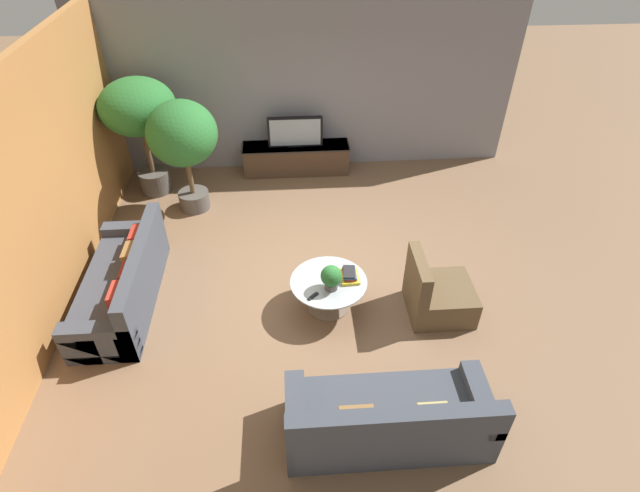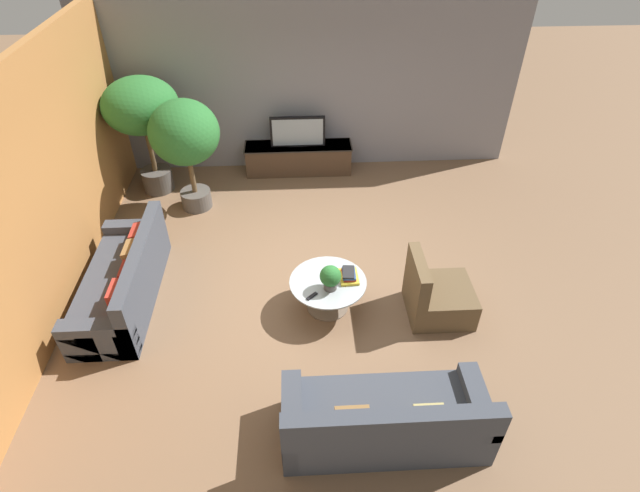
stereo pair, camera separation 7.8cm
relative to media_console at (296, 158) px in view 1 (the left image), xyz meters
name	(u,v)px [view 1 (the left image)]	position (x,y,z in m)	size (l,w,h in m)	color
ground_plane	(315,277)	(0.17, -2.94, -0.27)	(24.00, 24.00, 0.00)	brown
back_wall_stone	(303,85)	(0.17, 0.32, 1.23)	(7.40, 0.12, 3.00)	gray
side_wall_left	(45,187)	(-3.09, -2.74, 1.23)	(0.12, 7.40, 3.00)	#B2753D
media_console	(296,158)	(0.00, 0.00, 0.00)	(1.93, 0.50, 0.53)	#473323
television	(295,132)	(0.00, 0.00, 0.52)	(0.97, 0.13, 0.54)	black
coffee_table	(329,289)	(0.30, -3.53, 0.04)	(0.97, 0.97, 0.45)	#756656
couch_by_wall	(124,284)	(-2.34, -3.22, 0.01)	(0.84, 2.12, 0.84)	#3D424C
couch_near_entry	(389,420)	(0.75, -5.39, 0.01)	(2.03, 0.84, 0.84)	#3D424C
armchair_wicker	(437,295)	(1.67, -3.68, 0.00)	(0.80, 0.76, 0.86)	brown
potted_palm_tall	(139,113)	(-2.46, -0.49, 1.17)	(1.19, 1.19, 1.98)	#514C47
potted_palm_corner	(183,138)	(-1.72, -1.07, 1.00)	(1.07, 1.07, 1.84)	#514C47
potted_plant_tabletop	(331,277)	(0.32, -3.65, 0.37)	(0.26, 0.26, 0.34)	#514C47
book_stack	(349,275)	(0.57, -3.48, 0.23)	(0.24, 0.32, 0.11)	gold
remote_black	(313,296)	(0.09, -3.79, 0.19)	(0.04, 0.16, 0.02)	black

